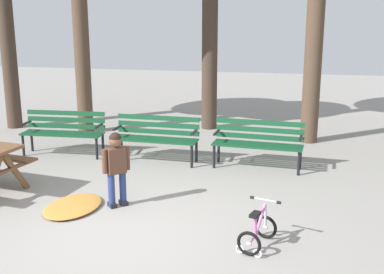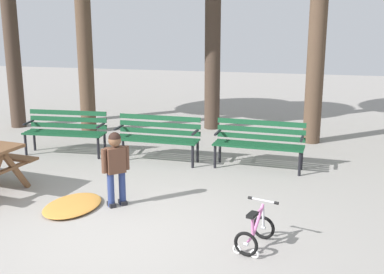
# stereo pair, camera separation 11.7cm
# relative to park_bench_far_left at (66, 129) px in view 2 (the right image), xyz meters

# --- Properties ---
(ground) EXTENTS (36.00, 36.00, 0.00)m
(ground) POSITION_rel_park_bench_far_left_xyz_m (2.30, -3.21, -0.51)
(ground) COLOR gray
(park_bench_far_left) EXTENTS (1.62, 0.55, 0.85)m
(park_bench_far_left) POSITION_rel_park_bench_far_left_xyz_m (0.00, 0.00, 0.00)
(park_bench_far_left) COLOR #144728
(park_bench_far_left) RESTS_ON ground
(park_bench_left) EXTENTS (1.61, 0.50, 0.85)m
(park_bench_left) POSITION_rel_park_bench_far_left_xyz_m (1.91, -0.06, 0.00)
(park_bench_left) COLOR #144728
(park_bench_left) RESTS_ON ground
(park_bench_right) EXTENTS (1.63, 0.56, 0.85)m
(park_bench_right) POSITION_rel_park_bench_far_left_xyz_m (3.81, -0.05, 0.00)
(park_bench_right) COLOR #144728
(park_bench_right) RESTS_ON ground
(child_standing) EXTENTS (0.32, 0.31, 1.10)m
(child_standing) POSITION_rel_park_bench_far_left_xyz_m (1.99, -2.34, 0.14)
(child_standing) COLOR navy
(child_standing) RESTS_ON ground
(kids_bicycle) EXTENTS (0.49, 0.62, 0.54)m
(kids_bicycle) POSITION_rel_park_bench_far_left_xyz_m (4.09, -3.21, -0.31)
(kids_bicycle) COLOR black
(kids_bicycle) RESTS_ON ground
(leaf_pile) EXTENTS (0.83, 1.11, 0.07)m
(leaf_pile) POSITION_rel_park_bench_far_left_xyz_m (1.40, -2.57, -0.48)
(leaf_pile) COLOR #C68438
(leaf_pile) RESTS_ON ground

